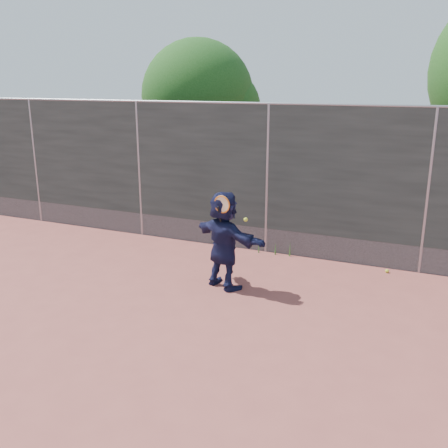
% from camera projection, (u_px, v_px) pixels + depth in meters
% --- Properties ---
extents(ground, '(80.00, 80.00, 0.00)m').
position_uv_depth(ground, '(189.00, 323.00, 7.31)').
color(ground, '#9E4C42').
rests_on(ground, ground).
extents(player, '(1.63, 1.09, 1.68)m').
position_uv_depth(player, '(224.00, 240.00, 8.39)').
color(player, '#16193C').
rests_on(player, ground).
extents(ball_ground, '(0.07, 0.07, 0.07)m').
position_uv_depth(ball_ground, '(387.00, 271.00, 9.22)').
color(ball_ground, '#C6D72F').
rests_on(ball_ground, ground).
extents(fence, '(20.00, 0.06, 3.03)m').
position_uv_depth(fence, '(267.00, 176.00, 9.96)').
color(fence, '#38423D').
rests_on(fence, ground).
extents(swing_action, '(0.56, 0.18, 0.51)m').
position_uv_depth(swing_action, '(224.00, 207.00, 8.02)').
color(swing_action, orange).
rests_on(swing_action, ground).
extents(tree_left, '(3.15, 3.00, 4.53)m').
position_uv_depth(tree_left, '(204.00, 99.00, 13.36)').
color(tree_left, '#382314').
rests_on(tree_left, ground).
extents(weed_clump, '(0.68, 0.07, 0.30)m').
position_uv_depth(weed_clump, '(277.00, 249.00, 10.15)').
color(weed_clump, '#387226').
rests_on(weed_clump, ground).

